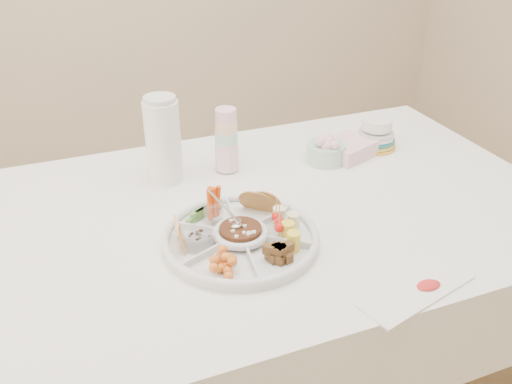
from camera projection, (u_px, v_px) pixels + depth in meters
name	position (u px, v px, depth m)	size (l,w,h in m)	color
dining_table	(283.00, 306.00, 1.70)	(1.52, 1.02, 0.76)	white
party_tray	(241.00, 235.00, 1.33)	(0.38, 0.38, 0.04)	white
bean_dip	(241.00, 233.00, 1.32)	(0.10, 0.10, 0.04)	black
tortillas	(255.00, 202.00, 1.43)	(0.10, 0.10, 0.06)	#B4652C
carrot_cucumber	(206.00, 202.00, 1.39)	(0.10, 0.10, 0.09)	#F24D0E
pita_raisins	(187.00, 236.00, 1.29)	(0.12, 0.12, 0.06)	#E8C083
cherries	(224.00, 262.00, 1.21)	(0.10, 0.10, 0.04)	#D85A1F
granola_chunks	(279.00, 253.00, 1.24)	(0.09, 0.09, 0.04)	#3B240D
banana_tomato	(292.00, 216.00, 1.34)	(0.11, 0.11, 0.09)	#FAED91
cup_stack	(227.00, 141.00, 1.63)	(0.07, 0.07, 0.20)	silver
thermos	(163.00, 139.00, 1.56)	(0.10, 0.10, 0.27)	white
flower_bowl	(326.00, 148.00, 1.71)	(0.12, 0.12, 0.09)	#91BB9C
napkin_stack	(348.00, 148.00, 1.75)	(0.15, 0.13, 0.05)	silver
plate_stack	(376.00, 135.00, 1.80)	(0.14, 0.14, 0.09)	yellow
placemat	(417.00, 290.00, 1.18)	(0.29, 0.10, 0.01)	white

